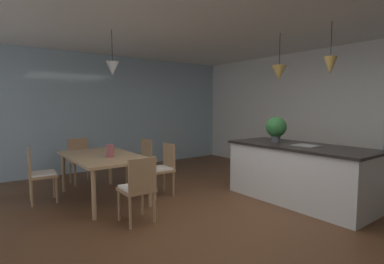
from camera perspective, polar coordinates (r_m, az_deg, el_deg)
The scene contains 16 objects.
ground_plane at distance 4.17m, azimuth 6.95°, elevation -16.60°, with size 10.00×8.40×0.04m, color brown.
ceiling_slab at distance 4.06m, azimuth 7.42°, elevation 22.87°, with size 10.00×8.40×0.12m, color white.
wall_back_kitchen at distance 6.57m, azimuth 28.14°, elevation 3.06°, with size 10.00×0.12×2.70m, color white.
window_wall_left_glazing at distance 7.35m, azimuth -15.41°, elevation 3.65°, with size 0.06×8.40×2.70m, color #9EB7C6.
dining_table at distance 5.00m, azimuth -16.82°, elevation -5.01°, with size 1.75×1.01×0.72m.
chair_window_end at distance 6.21m, azimuth -20.75°, elevation -4.89°, with size 0.40×0.40×0.87m.
chair_far_right at distance 5.06m, azimuth -5.77°, elevation -6.82°, with size 0.42×0.42×0.87m.
chair_far_left at distance 5.74m, azimuth -9.89°, elevation -5.43°, with size 0.42×0.42×0.87m.
chair_kitchen_end at distance 3.92m, azimuth -10.39°, elevation -10.42°, with size 0.40×0.40×0.87m.
chair_near_left at distance 5.21m, azimuth -27.46°, elevation -7.04°, with size 0.44×0.44×0.87m.
kitchen_island at distance 5.01m, azimuth 20.03°, elevation -7.37°, with size 2.23×0.98×0.91m.
pendant_over_table at distance 4.91m, azimuth -15.11°, elevation 11.81°, with size 0.20×0.20×0.70m.
pendant_over_island_main at distance 5.17m, azimuth 16.48°, elevation 10.98°, with size 0.24×0.24×0.75m.
pendant_over_island_aux at distance 4.71m, azimuth 25.17°, elevation 11.58°, with size 0.18×0.18×0.74m.
potted_plant_on_island at distance 5.18m, azimuth 15.95°, elevation 0.83°, with size 0.34×0.34×0.43m.
vase_on_dining_table at distance 4.76m, azimuth -15.59°, elevation -3.52°, with size 0.12×0.12×0.20m.
Camera 1 is at (2.78, -2.69, 1.52)m, focal length 27.59 mm.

